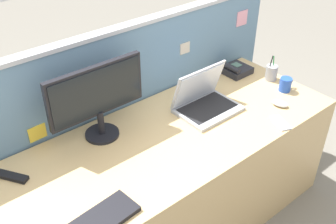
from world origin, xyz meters
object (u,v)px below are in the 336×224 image
at_px(laptop, 204,99).
at_px(coffee_mug, 286,84).
at_px(desktop_monitor, 97,96).
at_px(pen_cup, 271,73).
at_px(tv_remote, 11,176).
at_px(computer_mouse_right_hand, 280,104).
at_px(desk_phone, 236,70).
at_px(cell_phone_silver_slab, 280,123).

distance_m(laptop, coffee_mug, 0.58).
distance_m(desktop_monitor, pen_cup, 1.24).
xyz_separation_m(pen_cup, tv_remote, (-1.72, 0.19, -0.04)).
distance_m(desktop_monitor, tv_remote, 0.57).
distance_m(laptop, computer_mouse_right_hand, 0.47).
xyz_separation_m(desk_phone, coffee_mug, (0.07, -0.36, 0.02)).
xyz_separation_m(laptop, desk_phone, (0.48, 0.18, -0.04)).
xyz_separation_m(laptop, cell_phone_silver_slab, (0.23, -0.39, -0.06)).
height_order(laptop, computer_mouse_right_hand, laptop).
relative_size(desktop_monitor, coffee_mug, 4.82).
xyz_separation_m(laptop, computer_mouse_right_hand, (0.38, -0.28, -0.05)).
xyz_separation_m(laptop, pen_cup, (0.60, -0.03, -0.01)).
distance_m(desk_phone, computer_mouse_right_hand, 0.47).
bearing_deg(computer_mouse_right_hand, desktop_monitor, 138.73).
distance_m(pen_cup, coffee_mug, 0.16).
xyz_separation_m(laptop, coffee_mug, (0.55, -0.18, -0.02)).
xyz_separation_m(computer_mouse_right_hand, pen_cup, (0.22, 0.24, 0.04)).
relative_size(pen_cup, tv_remote, 1.04).
distance_m(laptop, cell_phone_silver_slab, 0.46).
relative_size(desktop_monitor, desk_phone, 3.07).
bearing_deg(laptop, cell_phone_silver_slab, -60.02).
bearing_deg(pen_cup, coffee_mug, -107.15).
bearing_deg(coffee_mug, computer_mouse_right_hand, -151.61).
height_order(desktop_monitor, cell_phone_silver_slab, desktop_monitor).
height_order(laptop, cell_phone_silver_slab, laptop).
relative_size(laptop, computer_mouse_right_hand, 3.64).
xyz_separation_m(computer_mouse_right_hand, cell_phone_silver_slab, (-0.15, -0.12, -0.01)).
bearing_deg(pen_cup, laptop, 176.76).
relative_size(pen_cup, coffee_mug, 1.56).
bearing_deg(desktop_monitor, pen_cup, -9.70).
bearing_deg(desk_phone, laptop, -159.56).
distance_m(desktop_monitor, desk_phone, 1.11).
bearing_deg(laptop, coffee_mug, -18.54).
bearing_deg(tv_remote, cell_phone_silver_slab, -54.42).
xyz_separation_m(desktop_monitor, pen_cup, (1.21, -0.21, -0.20)).
height_order(desk_phone, coffee_mug, coffee_mug).
relative_size(desktop_monitor, computer_mouse_right_hand, 5.49).
height_order(desktop_monitor, computer_mouse_right_hand, desktop_monitor).
relative_size(desk_phone, computer_mouse_right_hand, 1.79).
distance_m(laptop, desk_phone, 0.51).
distance_m(desktop_monitor, cell_phone_silver_slab, 1.04).
xyz_separation_m(cell_phone_silver_slab, tv_remote, (-1.36, 0.55, 0.01)).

